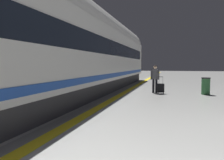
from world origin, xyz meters
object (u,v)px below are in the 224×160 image
at_px(high_speed_train, 47,41).
at_px(suitcase_near, 160,88).
at_px(waste_bin, 206,86).
at_px(passenger_near, 155,77).

height_order(high_speed_train, suitcase_near, high_speed_train).
xyz_separation_m(high_speed_train, waste_bin, (6.37, 5.13, -2.05)).
bearing_deg(passenger_near, waste_bin, 0.28).
bearing_deg(waste_bin, suitcase_near, -175.23).
height_order(high_speed_train, passenger_near, high_speed_train).
bearing_deg(suitcase_near, waste_bin, 4.77).
bearing_deg(high_speed_train, suitcase_near, 50.86).
distance_m(high_speed_train, passenger_near, 6.52).
relative_size(high_speed_train, passenger_near, 21.50).
xyz_separation_m(suitcase_near, waste_bin, (2.35, 0.20, 0.15)).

